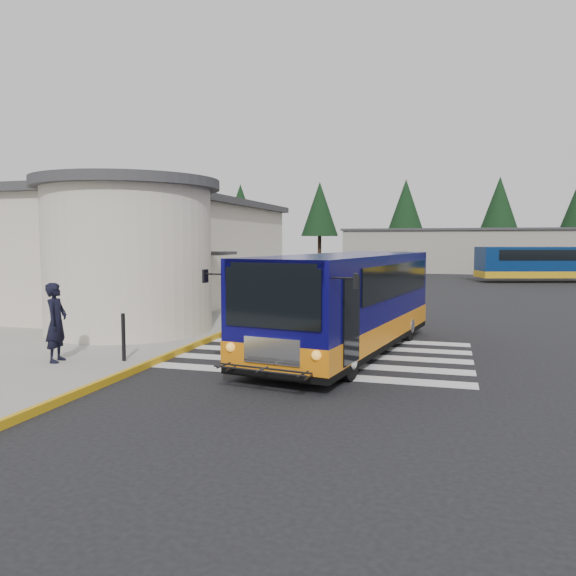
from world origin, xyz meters
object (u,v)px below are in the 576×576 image
(pedestrian_b, at_px, (95,303))
(far_bus_a, at_px, (538,262))
(transit_bus, at_px, (346,306))
(pedestrian_a, at_px, (56,322))
(bollard, at_px, (123,337))

(pedestrian_b, relative_size, far_bus_a, 0.21)
(far_bus_a, bearing_deg, transit_bus, 146.31)
(transit_bus, bearing_deg, far_bus_a, 82.93)
(pedestrian_b, bearing_deg, pedestrian_a, -21.39)
(far_bus_a, bearing_deg, pedestrian_a, 138.56)
(pedestrian_b, distance_m, bollard, 4.66)
(pedestrian_a, height_order, bollard, pedestrian_a)
(transit_bus, distance_m, bollard, 5.81)
(bollard, bearing_deg, transit_bus, 33.53)
(pedestrian_b, xyz_separation_m, far_bus_a, (16.94, 29.64, 0.36))
(pedestrian_b, height_order, far_bus_a, far_bus_a)
(transit_bus, bearing_deg, pedestrian_a, -139.86)
(transit_bus, height_order, far_bus_a, transit_bus)
(pedestrian_a, relative_size, bollard, 1.64)
(pedestrian_a, relative_size, pedestrian_b, 1.00)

